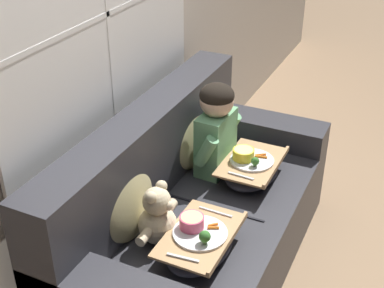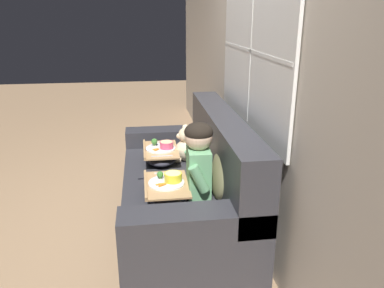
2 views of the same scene
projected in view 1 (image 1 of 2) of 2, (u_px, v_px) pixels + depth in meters
ground_plane at (203, 270)px, 2.98m from camera, size 14.00×14.00×0.00m
wall_back_with_window at (100, 30)px, 2.53m from camera, size 8.00×0.08×2.60m
couch at (193, 220)px, 2.84m from camera, size 1.81×0.87×0.92m
throw_pillow_behind_child at (189, 134)px, 3.02m from camera, size 0.40×0.19×0.42m
throw_pillow_behind_teddy at (126, 198)px, 2.48m from camera, size 0.42×0.20×0.43m
child_figure at (216, 124)px, 2.91m from camera, size 0.38×0.19×0.53m
teddy_bear at (158, 218)px, 2.45m from camera, size 0.33×0.22×0.30m
lap_tray_child at (251, 168)px, 2.94m from camera, size 0.43×0.29×0.18m
lap_tray_teddy at (200, 242)px, 2.41m from camera, size 0.45×0.29×0.19m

